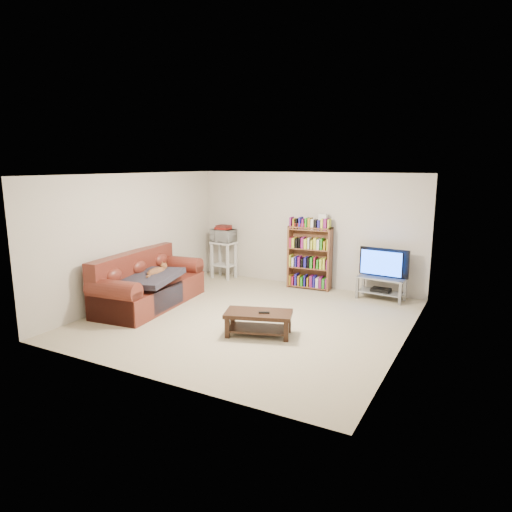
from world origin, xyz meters
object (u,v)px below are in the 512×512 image
Objects in this scene: coffee_table at (259,319)px; bookshelf at (310,257)px; sofa at (146,287)px; tv_stand at (381,284)px.

bookshelf is at bearing 77.60° from coffee_table.
bookshelf reaches higher than coffee_table.
coffee_table is 2.90m from bookshelf.
sofa is 2.14× the size of coffee_table.
bookshelf reaches higher than tv_stand.
sofa is 2.57m from coffee_table.
sofa is 4.44m from tv_stand.
bookshelf is (2.23, 2.48, 0.33)m from sofa.
sofa is at bearing -135.69° from bookshelf.
tv_stand is 1.57m from bookshelf.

